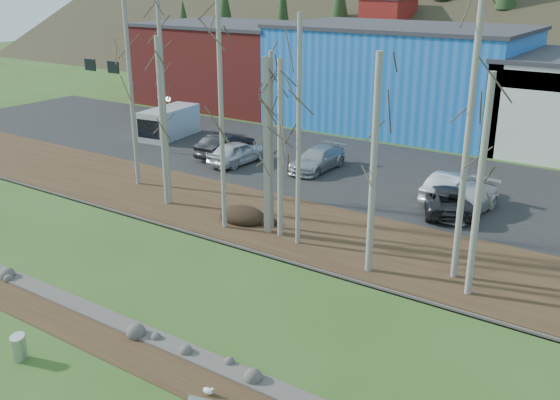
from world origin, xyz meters
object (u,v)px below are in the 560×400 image
Objects in this scene: car_5 at (466,200)px; seagull at (208,391)px; litter_bin at (19,348)px; street_lamp at (165,108)px; car_0 at (237,152)px; car_3 at (451,187)px; van_grey at (168,123)px; car_1 at (225,145)px; car_2 at (317,159)px; car_4 at (446,198)px.

seagull is at bearing -87.58° from car_5.
litter_bin is at bearing -176.29° from seagull.
car_5 is at bearing 20.11° from street_lamp.
car_3 is (14.38, 0.98, 0.02)m from car_0.
street_lamp is 0.89× the size of car_0.
seagull is 0.08× the size of van_grey.
car_1 is at bearing 41.79° from street_lamp.
street_lamp is 11.57m from car_2.
car_3 reaches higher than litter_bin.
car_0 is 0.93× the size of car_2.
car_3 is (9.20, -0.82, 0.09)m from car_2.
car_0 is at bearing -175.26° from car_5.
car_4 is (6.78, 21.11, 0.44)m from litter_bin.
car_3 is at bearing -4.86° from car_2.
car_2 is at bearing -1.98° from car_3.
litter_bin is 0.16× the size of car_4.
car_2 reaches higher than car_4.
seagull is 19.07m from car_4.
car_0 is (-14.37, 19.87, 0.75)m from seagull.
car_4 is at bearing 72.19° from litter_bin.
street_lamp reaches higher than car_3.
car_2 is (11.03, 2.42, -2.52)m from street_lamp.
car_3 reaches higher than car_5.
seagull is at bearing -50.79° from van_grey.
seagull is at bearing 129.82° from car_0.
street_lamp is at bearing 10.03° from car_0.
car_2 is at bearing 32.11° from street_lamp.
car_0 is at bearing 151.17° from car_1.
car_1 is 0.98× the size of car_5.
car_0 reaches higher than car_4.
street_lamp reaches higher than van_grey.
litter_bin is 1.92× the size of seagull.
street_lamp is 0.76× the size of van_grey.
car_1 reaches higher than car_5.
street_lamp is 0.84× the size of car_1.
litter_bin is 0.17× the size of car_5.
car_3 is 0.90× the size of van_grey.
street_lamp is 20.44m from car_3.
car_5 is (1.00, 0.34, 0.01)m from car_4.
car_2 is 0.96× the size of car_4.
car_3 is at bearing 139.76° from car_5.
street_lamp reaches higher than litter_bin.
car_5 is 24.90m from van_grey.
car_3 is at bearing 75.95° from seagull.
car_2 is (-9.20, 21.66, 0.68)m from seagull.
car_4 is 1.03× the size of car_5.
car_1 is 17.65m from car_5.
car_1 is at bearing -20.16° from van_grey.
car_5 is (1.37, -1.45, -0.08)m from car_3.
car_3 is (20.23, 1.61, -2.43)m from street_lamp.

